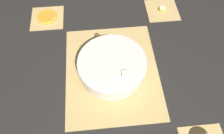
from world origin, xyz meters
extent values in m
plane|color=black|center=(0.00, 0.00, 0.00)|extent=(6.00, 6.00, 0.00)
cube|color=tan|center=(0.00, 0.00, 0.00)|extent=(0.46, 0.37, 0.01)
cube|color=brown|center=(-0.18, 0.00, 0.00)|extent=(0.01, 0.37, 0.00)
cube|color=brown|center=(-0.13, 0.00, 0.00)|extent=(0.01, 0.37, 0.00)
cube|color=brown|center=(-0.08, 0.00, 0.00)|extent=(0.01, 0.37, 0.00)
cube|color=brown|center=(-0.03, 0.00, 0.00)|extent=(0.01, 0.37, 0.00)
cube|color=brown|center=(0.03, 0.00, 0.00)|extent=(0.01, 0.37, 0.00)
cube|color=brown|center=(0.08, 0.00, 0.00)|extent=(0.01, 0.37, 0.00)
cube|color=brown|center=(0.13, 0.00, 0.00)|extent=(0.01, 0.37, 0.00)
cube|color=brown|center=(0.18, 0.00, 0.00)|extent=(0.01, 0.37, 0.00)
cube|color=tan|center=(0.33, -0.28, 0.00)|extent=(0.15, 0.15, 0.01)
cube|color=brown|center=(0.30, -0.28, 0.00)|extent=(0.00, 0.15, 0.00)
cube|color=brown|center=(0.35, -0.28, 0.00)|extent=(0.00, 0.15, 0.00)
cube|color=tan|center=(0.33, 0.28, 0.00)|extent=(0.15, 0.15, 0.01)
cube|color=brown|center=(0.28, 0.28, 0.00)|extent=(0.00, 0.15, 0.00)
cube|color=brown|center=(0.31, 0.28, 0.00)|extent=(0.00, 0.15, 0.00)
cube|color=brown|center=(0.34, 0.28, 0.00)|extent=(0.00, 0.15, 0.00)
cube|color=brown|center=(0.37, 0.28, 0.00)|extent=(0.00, 0.15, 0.00)
cylinder|color=silver|center=(0.00, 0.00, 0.04)|extent=(0.27, 0.27, 0.07)
torus|color=silver|center=(0.00, 0.00, 0.07)|extent=(0.27, 0.27, 0.01)
cylinder|color=beige|center=(0.00, 0.07, 0.07)|extent=(0.03, 0.03, 0.01)
cylinder|color=beige|center=(0.09, -0.05, 0.05)|extent=(0.02, 0.02, 0.01)
cylinder|color=beige|center=(0.03, 0.06, 0.05)|extent=(0.02, 0.02, 0.01)
cylinder|color=beige|center=(0.07, -0.05, 0.07)|extent=(0.03, 0.03, 0.01)
cylinder|color=beige|center=(-0.03, 0.00, 0.06)|extent=(0.03, 0.03, 0.01)
cylinder|color=beige|center=(-0.04, -0.06, 0.02)|extent=(0.03, 0.03, 0.01)
cylinder|color=beige|center=(0.04, -0.05, 0.05)|extent=(0.03, 0.03, 0.01)
cylinder|color=beige|center=(-0.02, 0.07, 0.04)|extent=(0.03, 0.03, 0.01)
cylinder|color=beige|center=(0.03, 0.00, 0.07)|extent=(0.03, 0.03, 0.01)
cylinder|color=beige|center=(-0.07, -0.01, 0.04)|extent=(0.03, 0.03, 0.01)
cylinder|color=beige|center=(-0.09, -0.03, 0.05)|extent=(0.03, 0.03, 0.01)
cylinder|color=beige|center=(0.04, -0.02, 0.03)|extent=(0.03, 0.03, 0.01)
cube|color=beige|center=(-0.05, 0.02, 0.02)|extent=(0.02, 0.02, 0.02)
cube|color=beige|center=(-0.06, -0.04, 0.07)|extent=(0.03, 0.03, 0.03)
cube|color=beige|center=(0.05, 0.03, 0.04)|extent=(0.02, 0.02, 0.02)
cube|color=beige|center=(0.01, -0.01, 0.07)|extent=(0.02, 0.02, 0.02)
cube|color=beige|center=(0.10, 0.01, 0.05)|extent=(0.03, 0.03, 0.03)
cube|color=beige|center=(0.07, 0.07, 0.07)|extent=(0.03, 0.03, 0.03)
cube|color=beige|center=(-0.10, -0.04, 0.02)|extent=(0.02, 0.02, 0.02)
cube|color=beige|center=(0.06, -0.04, 0.03)|extent=(0.02, 0.02, 0.02)
cube|color=beige|center=(0.06, 0.09, 0.02)|extent=(0.02, 0.02, 0.02)
cube|color=beige|center=(0.01, -0.03, 0.04)|extent=(0.02, 0.02, 0.02)
cube|color=beige|center=(-0.06, 0.04, 0.04)|extent=(0.03, 0.03, 0.03)
ellipsoid|color=orange|center=(0.08, -0.01, 0.04)|extent=(0.03, 0.02, 0.02)
ellipsoid|color=orange|center=(-0.10, 0.00, 0.04)|extent=(0.03, 0.02, 0.01)
ellipsoid|color=red|center=(-0.07, 0.08, 0.05)|extent=(0.03, 0.02, 0.01)
ellipsoid|color=orange|center=(0.03, -0.10, 0.04)|extent=(0.03, 0.02, 0.01)
ellipsoid|color=orange|center=(0.02, 0.02, 0.05)|extent=(0.04, 0.02, 0.02)
ellipsoid|color=orange|center=(0.00, -0.07, 0.04)|extent=(0.03, 0.02, 0.01)
ellipsoid|color=orange|center=(0.07, 0.01, 0.05)|extent=(0.03, 0.02, 0.01)
cube|color=silver|center=(0.11, 0.00, 0.01)|extent=(0.08, 0.06, 0.00)
cylinder|color=brown|center=(0.17, 0.04, 0.01)|extent=(0.06, 0.04, 0.02)
cylinder|color=orange|center=(0.33, 0.28, 0.01)|extent=(0.08, 0.08, 0.01)
torus|color=#F4A82D|center=(0.33, 0.28, 0.01)|extent=(0.10, 0.10, 0.01)
cylinder|color=beige|center=(0.33, -0.28, 0.01)|extent=(0.03, 0.03, 0.01)
torus|color=yellow|center=(0.33, -0.28, 0.01)|extent=(0.04, 0.04, 0.01)
camera|label=1|loc=(-0.46, 0.04, 0.76)|focal=35.00mm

